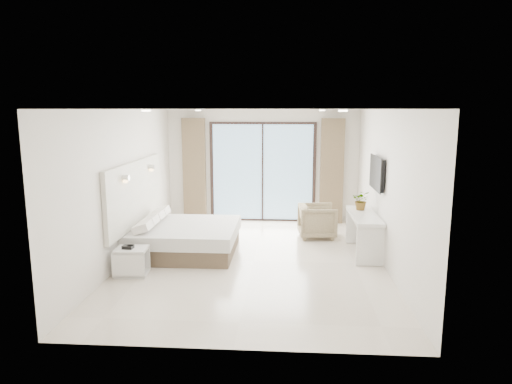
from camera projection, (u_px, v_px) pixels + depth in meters
ground at (253, 261)px, 8.23m from camera, size 6.20×6.20×0.00m
room_shell at (246, 168)px, 8.75m from camera, size 4.62×6.22×2.72m
bed at (185, 238)px, 8.68m from camera, size 1.93×1.84×0.68m
nightstand at (132, 262)px, 7.50m from camera, size 0.53×0.44×0.46m
phone at (128, 247)px, 7.42m from camera, size 0.18×0.14×0.06m
console_desk at (364, 225)px, 8.56m from camera, size 0.48×1.54×0.77m
plant at (361, 202)px, 8.85m from camera, size 0.41×0.44×0.30m
armchair at (317, 219)px, 9.72m from camera, size 0.76×0.81×0.77m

